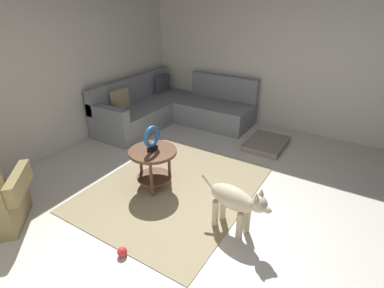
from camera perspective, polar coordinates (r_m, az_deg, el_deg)
ground_plane at (r=3.55m, az=4.56°, el=-13.84°), size 6.00×6.00×0.10m
wall_back at (r=4.87m, az=-27.99°, el=12.98°), size 6.00×0.12×2.70m
wall_right at (r=5.57m, az=19.83°, el=15.83°), size 0.12×6.00×2.70m
area_rug at (r=3.90m, az=-3.61°, el=-8.52°), size 2.30×1.90×0.01m
sectional_couch at (r=5.80m, az=-4.01°, el=6.77°), size 2.20×2.25×0.88m
side_table at (r=3.75m, az=-7.52°, el=-2.87°), size 0.60×0.60×0.54m
torus_sculpture at (r=3.61m, az=-7.79°, el=1.20°), size 0.28×0.08×0.33m
dog_bed_mat at (r=5.09m, az=14.18°, el=0.08°), size 0.80×0.60×0.09m
dog at (r=3.09m, az=8.44°, el=-10.91°), size 0.31×0.84×0.63m
dog_toy_ball at (r=3.09m, az=-13.37°, el=-19.65°), size 0.10×0.10×0.10m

